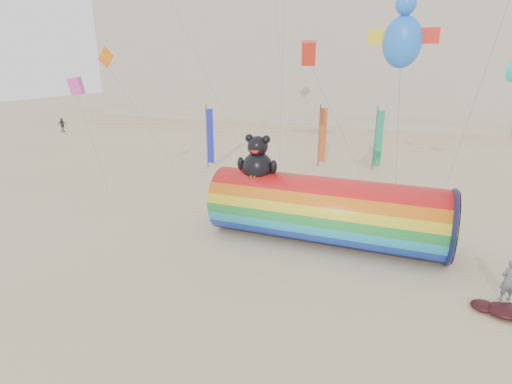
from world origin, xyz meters
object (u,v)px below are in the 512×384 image
at_px(hotel_building, 288,50).
at_px(fabric_bundle, 510,313).
at_px(windsock_assembly, 326,209).
at_px(kite_handler, 508,280).

distance_m(hotel_building, fabric_bundle, 53.79).
xyz_separation_m(windsock_assembly, kite_handler, (7.40, -2.58, -0.88)).
height_order(hotel_building, windsock_assembly, hotel_building).
bearing_deg(hotel_building, kite_handler, -63.34).
distance_m(hotel_building, kite_handler, 52.68).
bearing_deg(fabric_bundle, hotel_building, 116.11).
bearing_deg(kite_handler, hotel_building, -89.54).
relative_size(hotel_building, fabric_bundle, 23.06).
xyz_separation_m(hotel_building, windsock_assembly, (15.85, -43.74, -8.59)).
height_order(kite_handler, fabric_bundle, kite_handler).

